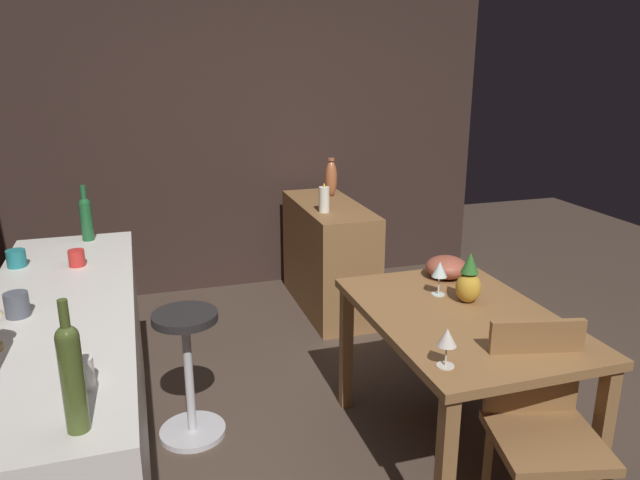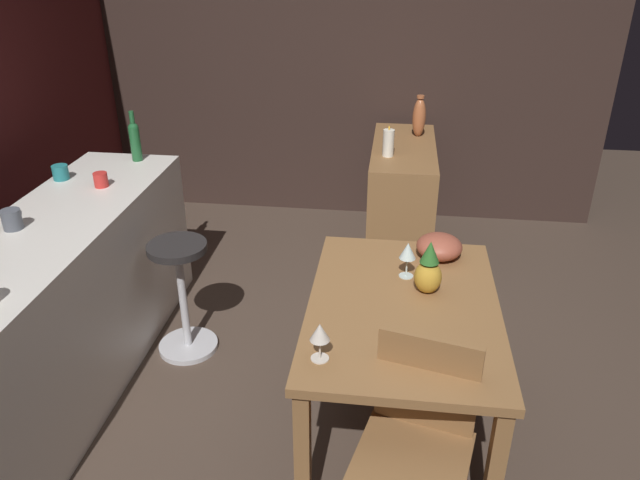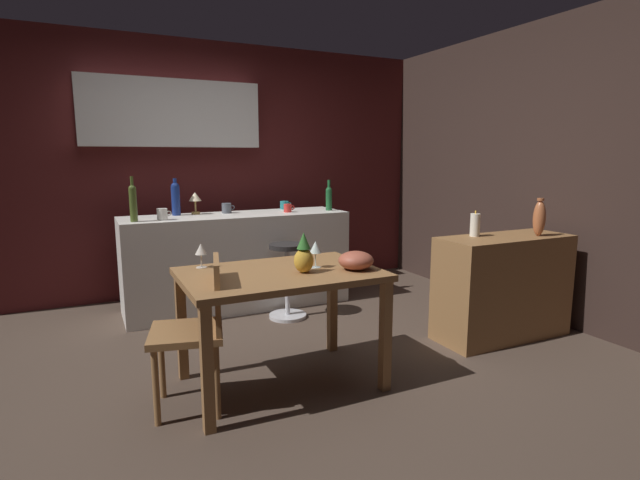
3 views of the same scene
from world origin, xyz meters
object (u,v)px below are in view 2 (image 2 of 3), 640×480
fruit_bowl (439,247)px  sideboard_cabinet (401,200)px  cup_red (101,180)px  vase_copper (419,117)px  cup_slate (12,219)px  pillar_candle_tall (388,143)px  wine_glass_left (408,252)px  wine_bottle_green (135,139)px  chair_near_window (416,441)px  bar_stool (183,295)px  cup_teal (61,172)px  wine_glass_right (320,333)px  dining_table (402,323)px  pineapple_centerpiece (428,271)px

fruit_bowl → sideboard_cabinet: bearing=6.9°
cup_red → vase_copper: 2.25m
cup_slate → pillar_candle_tall: 2.29m
wine_glass_left → wine_bottle_green: size_ratio=0.56×
fruit_bowl → cup_red: size_ratio=1.98×
chair_near_window → bar_stool: size_ratio=1.29×
wine_bottle_green → cup_teal: size_ratio=2.49×
chair_near_window → wine_glass_right: (0.11, 0.37, 0.37)m
dining_table → fruit_bowl: (0.44, -0.16, 0.15)m
fruit_bowl → pillar_candle_tall: pillar_candle_tall is taller
chair_near_window → pineapple_centerpiece: bearing=-3.0°
vase_copper → wine_glass_right: bearing=171.3°
sideboard_cabinet → cup_teal: (-1.09, 1.93, 0.53)m
wine_glass_left → wine_bottle_green: bearing=60.5°
dining_table → vase_copper: bearing=-2.2°
bar_stool → cup_teal: (0.28, 0.75, 0.58)m
wine_glass_right → cup_slate: bearing=69.1°
vase_copper → wine_glass_left: bearing=177.8°
sideboard_cabinet → wine_bottle_green: bearing=114.2°
chair_near_window → vase_copper: bearing=-0.4°
wine_glass_right → wine_bottle_green: bearing=40.1°
cup_red → wine_glass_right: bearing=-130.2°
dining_table → cup_teal: bearing=67.4°
pineapple_centerpiece → cup_red: (0.62, 1.77, 0.10)m
pineapple_centerpiece → wine_bottle_green: wine_bottle_green is taller
wine_bottle_green → cup_teal: bearing=140.1°
bar_stool → pineapple_centerpiece: size_ratio=2.73×
wine_bottle_green → cup_red: 0.45m
sideboard_cabinet → vase_copper: bearing=-21.4°
bar_stool → wine_bottle_green: 1.03m
cup_teal → dining_table: bearing=-112.6°
bar_stool → pineapple_centerpiece: (-0.41, -1.30, 0.48)m
sideboard_cabinet → wine_glass_left: size_ratio=6.39×
dining_table → pineapple_centerpiece: (0.12, -0.10, 0.20)m
fruit_bowl → wine_bottle_green: wine_bottle_green is taller
chair_near_window → pillar_candle_tall: (2.21, 0.19, 0.42)m
chair_near_window → wine_glass_left: bearing=4.2°
dining_table → wine_glass_left: wine_glass_left is taller
cup_slate → vase_copper: size_ratio=0.42×
pineapple_centerpiece → chair_near_window: bearing=177.0°
wine_bottle_green → pillar_candle_tall: size_ratio=1.50×
chair_near_window → fruit_bowl: size_ratio=3.97×
cup_teal → vase_copper: vase_copper is taller
wine_glass_right → vase_copper: (2.56, -0.39, 0.11)m
pillar_candle_tall → vase_copper: (0.46, -0.20, 0.05)m
sideboard_cabinet → cup_slate: bearing=133.3°
cup_red → cup_teal: 0.28m
wine_glass_right → cup_red: (1.15, 1.36, 0.08)m
pineapple_centerpiece → cup_slate: 1.95m
fruit_bowl → pillar_candle_tall: bearing=13.0°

